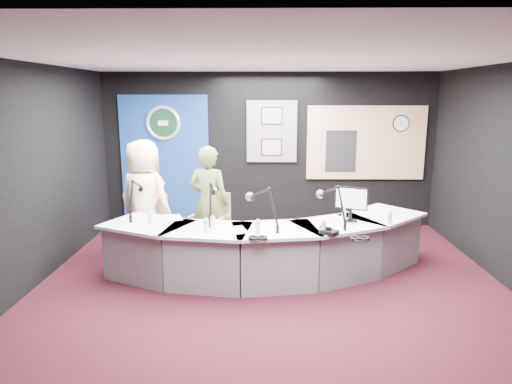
{
  "coord_description": "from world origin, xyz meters",
  "views": [
    {
      "loc": [
        -0.11,
        -5.28,
        2.4
      ],
      "look_at": [
        -0.2,
        0.8,
        1.1
      ],
      "focal_mm": 32.0,
      "sensor_mm": 36.0,
      "label": 1
    }
  ],
  "objects_px": {
    "armchair_right": "(210,228)",
    "person_man": "(144,200)",
    "armchair_left": "(146,229)",
    "person_woman": "(209,202)",
    "broadcast_desk": "(267,249)"
  },
  "relations": [
    {
      "from": "armchair_right",
      "to": "person_man",
      "type": "height_order",
      "value": "person_man"
    },
    {
      "from": "armchair_left",
      "to": "person_woman",
      "type": "distance_m",
      "value": 1.03
    },
    {
      "from": "broadcast_desk",
      "to": "person_woman",
      "type": "bearing_deg",
      "value": 140.31
    },
    {
      "from": "broadcast_desk",
      "to": "armchair_right",
      "type": "height_order",
      "value": "armchair_right"
    },
    {
      "from": "broadcast_desk",
      "to": "person_woman",
      "type": "xyz_separation_m",
      "value": [
        -0.85,
        0.71,
        0.47
      ]
    },
    {
      "from": "armchair_left",
      "to": "person_man",
      "type": "xyz_separation_m",
      "value": [
        0.0,
        0.0,
        0.45
      ]
    },
    {
      "from": "broadcast_desk",
      "to": "armchair_left",
      "type": "xyz_separation_m",
      "value": [
        -1.8,
        0.67,
        0.06
      ]
    },
    {
      "from": "armchair_right",
      "to": "person_woman",
      "type": "distance_m",
      "value": 0.4
    },
    {
      "from": "armchair_right",
      "to": "person_man",
      "type": "distance_m",
      "value": 1.04
    },
    {
      "from": "broadcast_desk",
      "to": "armchair_left",
      "type": "bearing_deg",
      "value": 159.66
    },
    {
      "from": "broadcast_desk",
      "to": "person_man",
      "type": "xyz_separation_m",
      "value": [
        -1.8,
        0.67,
        0.51
      ]
    },
    {
      "from": "broadcast_desk",
      "to": "armchair_right",
      "type": "relative_size",
      "value": 5.04
    },
    {
      "from": "armchair_left",
      "to": "broadcast_desk",
      "type": "bearing_deg",
      "value": 1.31
    },
    {
      "from": "armchair_left",
      "to": "armchair_right",
      "type": "distance_m",
      "value": 0.95
    },
    {
      "from": "armchair_left",
      "to": "person_man",
      "type": "height_order",
      "value": "person_man"
    }
  ]
}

